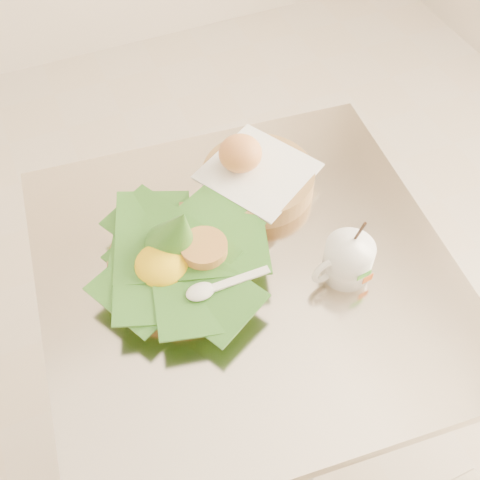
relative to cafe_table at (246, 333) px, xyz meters
name	(u,v)px	position (x,y,z in m)	size (l,w,h in m)	color
floor	(184,441)	(-0.16, 0.03, -0.53)	(3.60, 3.60, 0.00)	beige
cafe_table	(246,333)	(0.00, 0.00, 0.00)	(0.77, 0.77, 0.75)	gray
rice_basket	(179,256)	(-0.10, 0.04, 0.26)	(0.30, 0.30, 0.15)	#9D7B43
bread_basket	(255,175)	(0.09, 0.17, 0.25)	(0.25, 0.25, 0.11)	#9D7B43
coffee_mug	(347,260)	(0.15, -0.07, 0.26)	(0.11, 0.09, 0.14)	white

